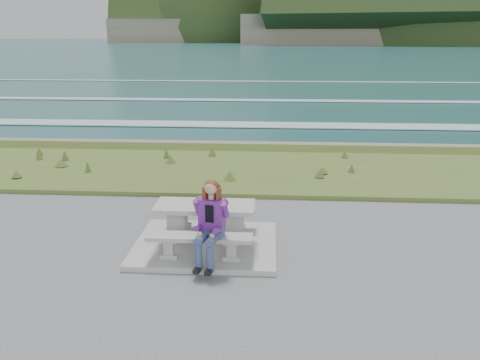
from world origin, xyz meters
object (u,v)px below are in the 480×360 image
at_px(bench_seaward, 210,211).
at_px(seated_woman, 209,235).
at_px(picnic_table, 205,213).
at_px(bench_landward, 200,241).

bearing_deg(bench_seaward, seated_woman, -83.19).
bearing_deg(seated_woman, picnic_table, 114.33).
distance_m(picnic_table, bench_seaward, 0.74).
height_order(picnic_table, seated_woman, seated_woman).
bearing_deg(picnic_table, seated_woman, -77.61).
xyz_separation_m(bench_landward, seated_woman, (0.18, -0.13, 0.18)).
bearing_deg(seated_woman, bench_seaward, 108.75).
height_order(bench_seaward, seated_woman, seated_woman).
relative_size(bench_landward, seated_woman, 1.26).
distance_m(picnic_table, seated_woman, 0.86).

